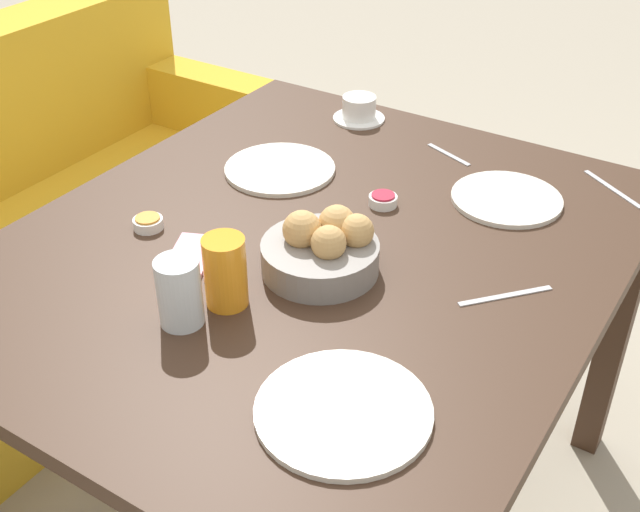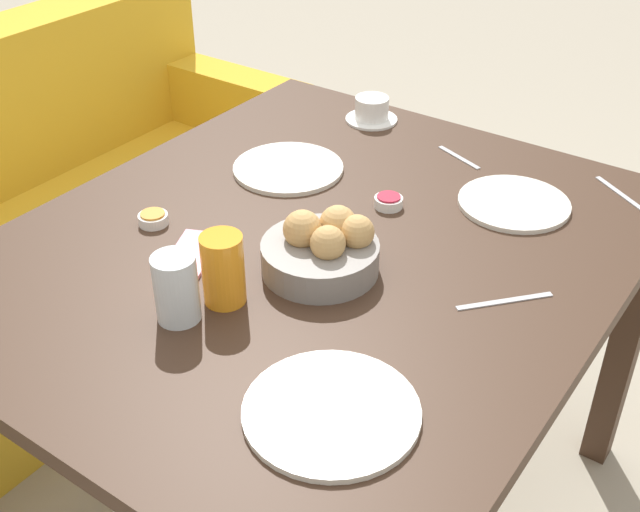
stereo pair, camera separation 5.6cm
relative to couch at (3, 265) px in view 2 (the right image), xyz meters
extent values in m
plane|color=#A89E89|center=(0.03, -1.06, -0.32)|extent=(10.00, 10.00, 0.00)
cube|color=#3D281C|center=(0.03, -1.06, 0.44)|extent=(1.26, 1.07, 0.03)
cube|color=#3D281C|center=(0.61, -1.54, 0.05)|extent=(0.06, 0.06, 0.74)
cube|color=#3D281C|center=(0.61, -0.58, 0.05)|extent=(0.06, 0.06, 0.74)
cube|color=gold|center=(0.00, -0.05, -0.10)|extent=(1.88, 0.70, 0.44)
cube|color=gold|center=(0.87, -0.05, 0.00)|extent=(0.14, 0.70, 0.64)
cylinder|color=gray|center=(-0.04, -1.12, 0.49)|extent=(0.21, 0.21, 0.05)
sphere|color=tan|center=(0.01, -1.12, 0.53)|extent=(0.07, 0.07, 0.07)
sphere|color=tan|center=(-0.05, -1.08, 0.53)|extent=(0.07, 0.07, 0.07)
sphere|color=tan|center=(-0.05, -1.14, 0.53)|extent=(0.06, 0.06, 0.06)
sphere|color=tan|center=(0.00, -1.16, 0.53)|extent=(0.06, 0.06, 0.06)
cylinder|color=silver|center=(-0.32, -1.34, 0.46)|extent=(0.25, 0.25, 0.01)
cylinder|color=silver|center=(0.37, -1.31, 0.46)|extent=(0.22, 0.22, 0.01)
cylinder|color=silver|center=(0.23, -0.84, 0.46)|extent=(0.24, 0.24, 0.01)
cylinder|color=orange|center=(-0.20, -1.04, 0.52)|extent=(0.07, 0.07, 0.13)
cylinder|color=silver|center=(-0.28, -1.01, 0.52)|extent=(0.07, 0.07, 0.12)
cylinder|color=white|center=(0.55, -0.85, 0.46)|extent=(0.13, 0.13, 0.01)
cylinder|color=white|center=(0.55, -0.85, 0.49)|extent=(0.08, 0.08, 0.05)
cylinder|color=white|center=(0.22, -1.10, 0.47)|extent=(0.06, 0.06, 0.02)
cylinder|color=#A3192D|center=(0.22, -1.10, 0.48)|extent=(0.05, 0.05, 0.00)
cylinder|color=white|center=(-0.10, -0.76, 0.47)|extent=(0.06, 0.06, 0.02)
cylinder|color=#C67F28|center=(-0.10, -0.76, 0.48)|extent=(0.05, 0.05, 0.00)
cube|color=#B7B7BC|center=(0.54, -1.47, 0.46)|extent=(0.11, 0.15, 0.00)
cube|color=#B7B7BC|center=(0.06, -1.43, 0.46)|extent=(0.14, 0.12, 0.00)
cube|color=#B7B7BC|center=(0.50, -1.12, 0.46)|extent=(0.06, 0.12, 0.00)
cube|color=pink|center=(-0.14, -0.90, 0.46)|extent=(0.17, 0.13, 0.01)
camera|label=1|loc=(-1.03, -1.75, 1.27)|focal=45.00mm
camera|label=2|loc=(-1.00, -1.79, 1.27)|focal=45.00mm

